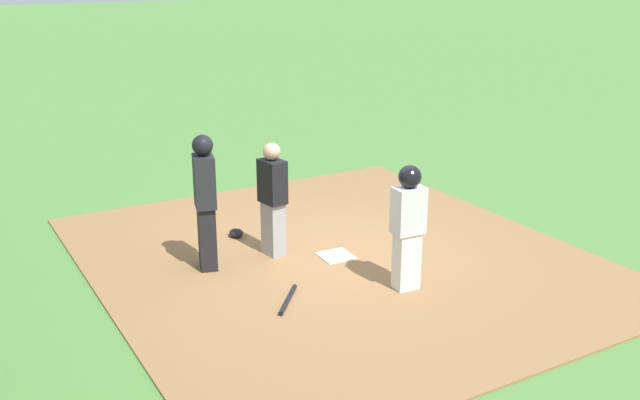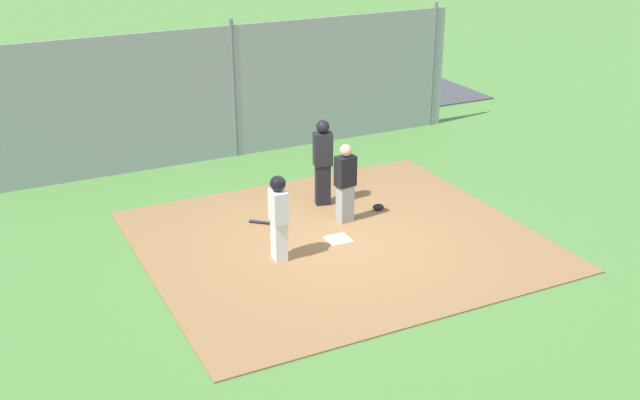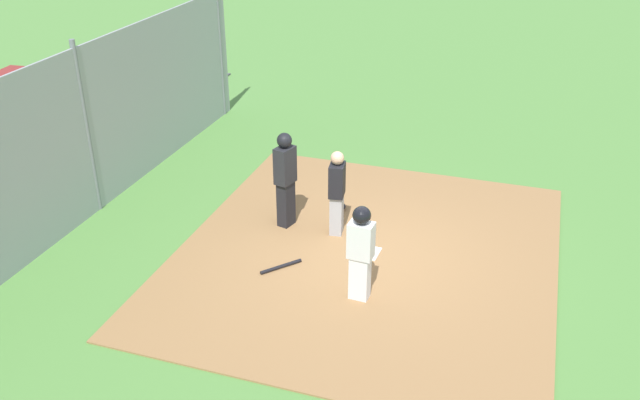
% 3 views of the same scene
% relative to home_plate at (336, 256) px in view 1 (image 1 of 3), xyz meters
% --- Properties ---
extents(ground_plane, '(140.00, 140.00, 0.00)m').
position_rel_home_plate_xyz_m(ground_plane, '(0.00, 0.00, -0.04)').
color(ground_plane, '#51843D').
extents(dirt_infield, '(7.20, 6.40, 0.03)m').
position_rel_home_plate_xyz_m(dirt_infield, '(0.00, 0.00, -0.03)').
color(dirt_infield, olive).
rests_on(dirt_infield, ground_plane).
extents(home_plate, '(0.46, 0.46, 0.02)m').
position_rel_home_plate_xyz_m(home_plate, '(0.00, 0.00, 0.00)').
color(home_plate, white).
rests_on(home_plate, dirt_infield).
extents(catcher, '(0.41, 0.31, 1.61)m').
position_rel_home_plate_xyz_m(catcher, '(-0.52, -0.71, 0.83)').
color(catcher, '#9E9EA3').
rests_on(catcher, dirt_infield).
extents(umpire, '(0.44, 0.35, 1.83)m').
position_rel_home_plate_xyz_m(umpire, '(-0.51, -1.69, 0.96)').
color(umpire, black).
rests_on(umpire, dirt_infield).
extents(runner, '(0.28, 0.40, 1.60)m').
position_rel_home_plate_xyz_m(runner, '(1.32, 0.23, 0.90)').
color(runner, silver).
rests_on(runner, dirt_infield).
extents(baseball_bat, '(0.62, 0.54, 0.06)m').
position_rel_home_plate_xyz_m(baseball_bat, '(0.93, -1.24, 0.02)').
color(baseball_bat, black).
rests_on(baseball_bat, dirt_infield).
extents(catcher_mask, '(0.24, 0.20, 0.12)m').
position_rel_home_plate_xyz_m(catcher_mask, '(-1.40, -0.90, 0.05)').
color(catcher_mask, black).
rests_on(catcher_mask, dirt_infield).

